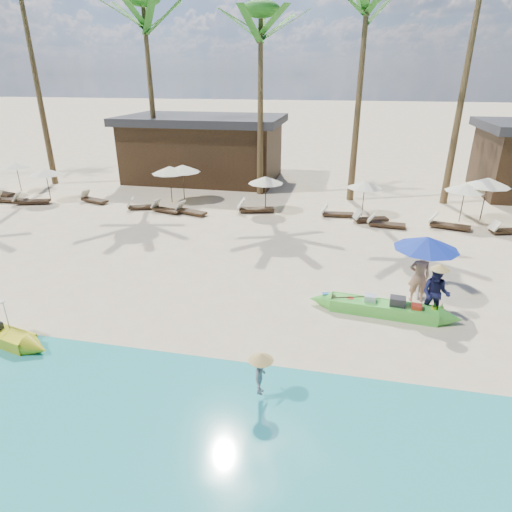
# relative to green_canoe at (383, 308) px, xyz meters

# --- Properties ---
(ground) EXTENTS (240.00, 240.00, 0.00)m
(ground) POSITION_rel_green_canoe_xyz_m (-3.22, -0.74, -0.22)
(ground) COLOR beige
(ground) RESTS_ON ground
(wet_sand_strip) EXTENTS (240.00, 4.50, 0.01)m
(wet_sand_strip) POSITION_rel_green_canoe_xyz_m (-3.22, -5.74, -0.21)
(wet_sand_strip) COLOR tan
(wet_sand_strip) RESTS_ON ground
(green_canoe) EXTENTS (5.10, 0.96, 0.65)m
(green_canoe) POSITION_rel_green_canoe_xyz_m (0.00, 0.00, 0.00)
(green_canoe) COLOR #52D440
(green_canoe) RESTS_ON ground
(tourist) EXTENTS (0.66, 0.44, 1.78)m
(tourist) POSITION_rel_green_canoe_xyz_m (1.12, 1.13, 0.67)
(tourist) COLOR tan
(tourist) RESTS_ON ground
(vendor_green) EXTENTS (1.01, 0.90, 1.71)m
(vendor_green) POSITION_rel_green_canoe_xyz_m (1.44, 0.02, 0.64)
(vendor_green) COLOR #16183D
(vendor_green) RESTS_ON ground
(vendor_yellow) EXTENTS (0.36, 0.62, 0.96)m
(vendor_yellow) POSITION_rel_green_canoe_xyz_m (-2.96, -4.47, 0.44)
(vendor_yellow) COLOR gray
(vendor_yellow) RESTS_ON ground
(blue_umbrella) EXTENTS (2.02, 2.02, 2.18)m
(blue_umbrella) POSITION_rel_green_canoe_xyz_m (1.23, 1.32, 1.75)
(blue_umbrella) COLOR #99999E
(blue_umbrella) RESTS_ON ground
(resort_parasol_1) EXTENTS (1.82, 1.82, 1.88)m
(resort_parasol_1) POSITION_rel_green_canoe_xyz_m (-21.61, 11.01, 1.48)
(resort_parasol_1) COLOR #382517
(resort_parasol_1) RESTS_ON ground
(lounger_1_left) EXTENTS (1.93, 0.97, 0.63)m
(lounger_1_left) POSITION_rel_green_canoe_xyz_m (-22.12, 9.81, -0.01)
(lounger_1_left) COLOR #382517
(lounger_1_left) RESTS_ON ground
(lounger_1_right) EXTENTS (1.90, 0.72, 0.63)m
(lounger_1_right) POSITION_rel_green_canoe_xyz_m (-20.44, 8.59, -0.01)
(lounger_1_right) COLOR #382517
(lounger_1_right) RESTS_ON ground
(resort_parasol_2) EXTENTS (1.82, 1.82, 1.88)m
(resort_parasol_2) POSITION_rel_green_canoe_xyz_m (-18.41, 9.49, 1.47)
(resort_parasol_2) COLOR #382517
(resort_parasol_2) RESTS_ON ground
(lounger_2_left) EXTENTS (2.03, 1.11, 0.66)m
(lounger_2_left) POSITION_rel_green_canoe_xyz_m (-19.03, 8.51, 0.00)
(lounger_2_left) COLOR #382517
(lounger_2_left) RESTS_ON ground
(resort_parasol_3) EXTENTS (2.03, 2.03, 2.09)m
(resort_parasol_3) POSITION_rel_green_canoe_xyz_m (-11.22, 10.58, 1.67)
(resort_parasol_3) COLOR #382517
(resort_parasol_3) RESTS_ON ground
(lounger_3_left) EXTENTS (1.86, 1.05, 0.60)m
(lounger_3_left) POSITION_rel_green_canoe_xyz_m (-15.68, 9.58, -0.02)
(lounger_3_left) COLOR #382517
(lounger_3_left) RESTS_ON ground
(lounger_3_right) EXTENTS (1.76, 1.01, 0.57)m
(lounger_3_right) POSITION_rel_green_canoe_xyz_m (-12.32, 8.87, -0.03)
(lounger_3_right) COLOR #382517
(lounger_3_right) RESTS_ON ground
(resort_parasol_4) EXTENTS (2.05, 2.05, 2.11)m
(resort_parasol_4) POSITION_rel_green_canoe_xyz_m (-10.61, 11.01, 1.69)
(resort_parasol_4) COLOR #382517
(resort_parasol_4) RESTS_ON ground
(lounger_4_left) EXTENTS (1.79, 0.94, 0.58)m
(lounger_4_left) POSITION_rel_green_canoe_xyz_m (-10.83, 8.62, -0.02)
(lounger_4_left) COLOR #382517
(lounger_4_left) RESTS_ON ground
(lounger_4_right) EXTENTS (1.80, 1.01, 0.59)m
(lounger_4_right) POSITION_rel_green_canoe_xyz_m (-9.39, 8.56, -0.02)
(lounger_4_right) COLOR #382517
(lounger_4_right) RESTS_ON ground
(resort_parasol_5) EXTENTS (1.86, 1.86, 1.92)m
(resort_parasol_5) POSITION_rel_green_canoe_xyz_m (-5.55, 9.91, 1.51)
(resort_parasol_5) COLOR #382517
(resort_parasol_5) RESTS_ON ground
(lounger_5_left) EXTENTS (2.07, 1.05, 0.67)m
(lounger_5_left) POSITION_rel_green_canoe_xyz_m (-6.12, 9.59, 0.01)
(lounger_5_left) COLOR #382517
(lounger_5_left) RESTS_ON ground
(resort_parasol_6) EXTENTS (1.80, 1.80, 1.85)m
(resort_parasol_6) POSITION_rel_green_canoe_xyz_m (-0.43, 10.19, 1.45)
(resort_parasol_6) COLOR #382517
(resort_parasol_6) RESTS_ON ground
(lounger_6_left) EXTENTS (1.75, 0.67, 0.58)m
(lounger_6_left) POSITION_rel_green_canoe_xyz_m (-1.79, 9.75, -0.02)
(lounger_6_left) COLOR #382517
(lounger_6_left) RESTS_ON ground
(lounger_6_right) EXTENTS (1.83, 1.08, 0.60)m
(lounger_6_right) POSITION_rel_green_canoe_xyz_m (-0.12, 9.15, -0.02)
(lounger_6_right) COLOR #382517
(lounger_6_right) RESTS_ON ground
(resort_parasol_7) EXTENTS (1.89, 1.89, 1.95)m
(resort_parasol_7) POSITION_rel_green_canoe_xyz_m (4.37, 10.17, 1.54)
(resort_parasol_7) COLOR #382517
(resort_parasol_7) RESTS_ON ground
(lounger_7_left) EXTENTS (1.85, 0.73, 0.61)m
(lounger_7_left) POSITION_rel_green_canoe_xyz_m (0.59, 8.53, -0.01)
(lounger_7_left) COLOR #382517
(lounger_7_left) RESTS_ON ground
(lounger_7_right) EXTENTS (2.00, 1.05, 0.65)m
(lounger_7_right) POSITION_rel_green_canoe_xyz_m (3.54, 8.94, -0.00)
(lounger_7_right) COLOR #382517
(lounger_7_right) RESTS_ON ground
(resort_parasol_8) EXTENTS (2.13, 2.13, 2.20)m
(resort_parasol_8) POSITION_rel_green_canoe_xyz_m (5.45, 10.59, 1.76)
(resort_parasol_8) COLOR #382517
(resort_parasol_8) RESTS_ON ground
(lounger_8_left) EXTENTS (1.76, 0.99, 0.57)m
(lounger_8_left) POSITION_rel_green_canoe_xyz_m (6.07, 8.70, -0.03)
(lounger_8_left) COLOR #382517
(lounger_8_left) RESTS_ON ground
(palm_1) EXTENTS (2.08, 2.08, 13.60)m
(palm_1) POSITION_rel_green_canoe_xyz_m (-20.81, 13.32, 10.60)
(palm_1) COLOR brown
(palm_1) RESTS_ON ground
(palm_2) EXTENTS (2.08, 2.08, 11.33)m
(palm_2) POSITION_rel_green_canoe_xyz_m (-13.66, 14.34, 8.96)
(palm_2) COLOR brown
(palm_2) RESTS_ON ground
(palm_3) EXTENTS (2.08, 2.08, 10.52)m
(palm_3) POSITION_rel_green_canoe_xyz_m (-6.57, 13.53, 8.36)
(palm_3) COLOR brown
(palm_3) RESTS_ON ground
(palm_4) EXTENTS (2.08, 2.08, 11.70)m
(palm_4) POSITION_rel_green_canoe_xyz_m (-1.07, 13.27, 9.23)
(palm_4) COLOR brown
(palm_4) RESTS_ON ground
(pavilion_west) EXTENTS (10.80, 6.60, 4.30)m
(pavilion_west) POSITION_rel_green_canoe_xyz_m (-11.22, 16.76, 1.97)
(pavilion_west) COLOR #382517
(pavilion_west) RESTS_ON ground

